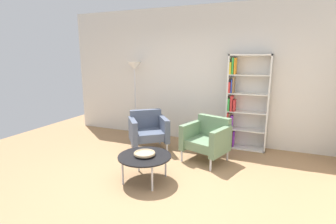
# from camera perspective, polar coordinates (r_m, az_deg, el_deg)

# --- Properties ---
(ground_plane) EXTENTS (8.32, 8.32, 0.00)m
(ground_plane) POSITION_cam_1_polar(r_m,az_deg,el_deg) (3.77, -3.96, -16.96)
(ground_plane) COLOR #9E7751
(plaster_back_panel) EXTENTS (6.40, 0.12, 2.90)m
(plaster_back_panel) POSITION_cam_1_polar(r_m,az_deg,el_deg) (5.61, 7.15, 8.20)
(plaster_back_panel) COLOR silver
(plaster_back_panel) RESTS_ON ground_plane
(bookshelf_tall) EXTENTS (0.80, 0.30, 1.90)m
(bookshelf_tall) POSITION_cam_1_polar(r_m,az_deg,el_deg) (5.29, 16.66, 1.80)
(bookshelf_tall) COLOR silver
(bookshelf_tall) RESTS_ON ground_plane
(coffee_table_low) EXTENTS (0.80, 0.80, 0.40)m
(coffee_table_low) POSITION_cam_1_polar(r_m,az_deg,el_deg) (3.85, -5.30, -10.18)
(coffee_table_low) COLOR black
(coffee_table_low) RESTS_ON ground_plane
(decorative_bowl) EXTENTS (0.32, 0.32, 0.05)m
(decorative_bowl) POSITION_cam_1_polar(r_m,az_deg,el_deg) (3.83, -5.32, -9.29)
(decorative_bowl) COLOR tan
(decorative_bowl) RESTS_ON coffee_table_low
(armchair_near_window) EXTENTS (0.88, 0.84, 0.78)m
(armchair_near_window) POSITION_cam_1_polar(r_m,az_deg,el_deg) (4.62, 8.85, -5.85)
(armchair_near_window) COLOR slate
(armchair_near_window) RESTS_ON ground_plane
(armchair_by_bookshelf) EXTENTS (0.95, 0.94, 0.78)m
(armchair_by_bookshelf) POSITION_cam_1_polar(r_m,az_deg,el_deg) (5.10, -4.56, -3.98)
(armchair_by_bookshelf) COLOR #4C566B
(armchair_by_bookshelf) RESTS_ON ground_plane
(floor_lamp_torchiere) EXTENTS (0.32, 0.32, 1.74)m
(floor_lamp_torchiere) POSITION_cam_1_polar(r_m,az_deg,el_deg) (5.87, -7.55, 8.35)
(floor_lamp_torchiere) COLOR silver
(floor_lamp_torchiere) RESTS_ON ground_plane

